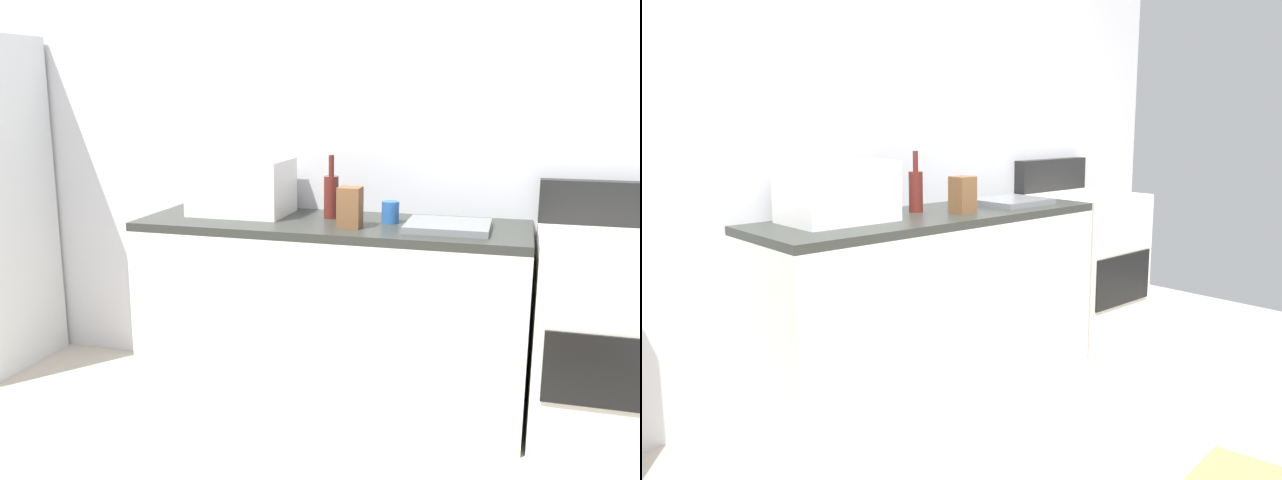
% 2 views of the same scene
% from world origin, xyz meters
% --- Properties ---
extents(wall_back, '(5.00, 0.10, 2.60)m').
position_xyz_m(wall_back, '(0.00, 1.55, 1.30)').
color(wall_back, silver).
rests_on(wall_back, ground_plane).
extents(kitchen_counter, '(1.80, 0.60, 0.90)m').
position_xyz_m(kitchen_counter, '(0.30, 1.20, 0.45)').
color(kitchen_counter, silver).
rests_on(kitchen_counter, ground_plane).
extents(stove_oven, '(0.60, 0.61, 1.10)m').
position_xyz_m(stove_oven, '(1.52, 1.21, 0.47)').
color(stove_oven, silver).
rests_on(stove_oven, ground_plane).
extents(microwave, '(0.46, 0.34, 0.27)m').
position_xyz_m(microwave, '(-0.18, 1.27, 1.04)').
color(microwave, white).
rests_on(microwave, kitchen_counter).
extents(sink_basin, '(0.36, 0.32, 0.03)m').
position_xyz_m(sink_basin, '(0.84, 1.16, 0.92)').
color(sink_basin, slate).
rests_on(sink_basin, kitchen_counter).
extents(wine_bottle, '(0.07, 0.07, 0.30)m').
position_xyz_m(wine_bottle, '(0.28, 1.28, 1.01)').
color(wine_bottle, '#591E19').
rests_on(wine_bottle, kitchen_counter).
extents(coffee_mug, '(0.08, 0.08, 0.10)m').
position_xyz_m(coffee_mug, '(0.57, 1.24, 0.95)').
color(coffee_mug, '#2659A5').
rests_on(coffee_mug, kitchen_counter).
extents(knife_block, '(0.10, 0.10, 0.18)m').
position_xyz_m(knife_block, '(0.41, 1.09, 0.99)').
color(knife_block, brown).
rests_on(knife_block, kitchen_counter).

